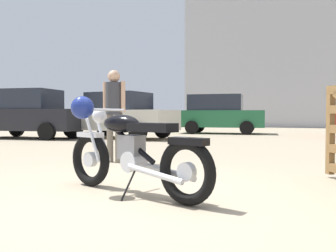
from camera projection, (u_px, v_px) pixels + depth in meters
The scene contains 7 objects.
ground_plane at pixel (141, 199), 3.60m from camera, with size 80.00×80.00×0.00m, color gray.
vintage_motorcycle at pixel (127, 149), 3.79m from camera, with size 2.03×0.77×1.07m.
bystander at pixel (114, 106), 6.33m from camera, with size 0.46×0.30×1.66m.
pale_sedan_back at pixel (219, 114), 16.22m from camera, with size 4.10×2.25×1.78m.
silver_sedan_mid at pixel (119, 115), 12.88m from camera, with size 4.30×2.13×1.67m.
white_estate_far at pixel (28, 113), 12.90m from camera, with size 4.12×2.31×1.78m.
industrial_building at pixel (302, 60), 27.61m from camera, with size 16.59×10.26×10.38m.
Camera 1 is at (1.68, -3.16, 0.86)m, focal length 37.68 mm.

